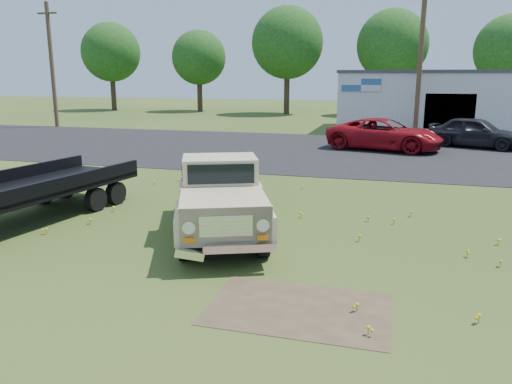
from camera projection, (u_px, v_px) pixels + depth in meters
ground at (259, 244)px, 11.49m from camera, size 140.00×140.00×0.00m
asphalt_lot at (337, 151)px, 25.55m from camera, size 90.00×14.00×0.02m
dirt_patch_a at (299, 309)px, 8.28m from camera, size 3.00×2.00×0.01m
dirt_patch_b at (227, 202)px, 15.30m from camera, size 2.20×1.60×0.01m
commercial_building at (445, 100)px, 34.73m from camera, size 14.20×8.20×4.15m
utility_pole_west at (52, 64)px, 36.87m from camera, size 1.60×0.30×9.00m
utility_pole_mid at (420, 62)px, 30.01m from camera, size 1.60×0.30×9.00m
treeline_a at (111, 52)px, 54.95m from camera, size 6.40×6.40×9.52m
treeline_b at (199, 58)px, 53.38m from camera, size 5.76×5.76×8.57m
treeline_c at (287, 43)px, 49.05m from camera, size 7.04×7.04×10.47m
treeline_d at (392, 45)px, 47.42m from camera, size 6.72×6.72×10.00m
treeline_e at (510, 50)px, 43.51m from camera, size 6.08×6.08×9.04m
vintage_pickup_truck at (220, 196)px, 11.96m from camera, size 3.93×5.70×1.93m
flatbed_trailer at (24, 185)px, 13.16m from camera, size 3.46×7.35×1.93m
red_pickup at (385, 135)px, 25.82m from camera, size 6.28×3.94×1.62m
dark_sedan at (475, 132)px, 26.74m from camera, size 5.16×3.50×1.63m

